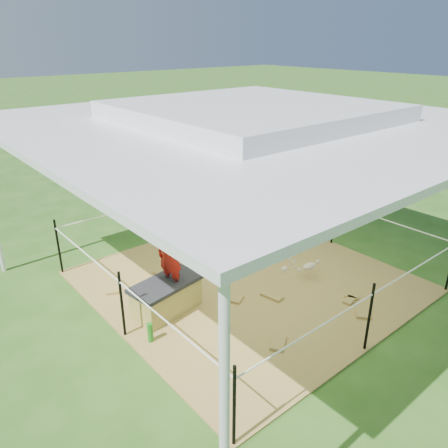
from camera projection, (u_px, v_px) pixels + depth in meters
ground at (247, 282)px, 7.26m from camera, size 90.00×90.00×0.00m
hay_patch at (247, 281)px, 7.26m from camera, size 4.60×4.60×0.03m
canopy_tent at (251, 118)px, 6.20m from camera, size 6.30×6.30×2.90m
rope_fence at (248, 247)px, 7.01m from camera, size 4.54×4.54×1.00m
straw_bale at (166, 298)px, 6.36m from camera, size 1.04×0.64×0.44m
dark_cloth at (166, 284)px, 6.26m from camera, size 1.12×0.70×0.05m
woman at (170, 246)px, 6.10m from camera, size 0.35×0.47×1.18m
green_bottle at (150, 332)px, 5.75m from camera, size 0.09×0.09×0.27m
pony at (236, 232)px, 7.85m from camera, size 1.27×0.82×0.99m
pink_hat at (236, 202)px, 7.62m from camera, size 0.31×0.31×0.14m
foal at (309, 265)px, 7.27m from camera, size 0.85×0.51×0.45m
trash_barrel at (206, 152)px, 13.48m from camera, size 0.69×0.69×1.00m
picnic_table_near at (112, 150)px, 14.09m from camera, size 2.12×1.62×0.83m
picnic_table_far at (178, 133)px, 16.87m from camera, size 1.89×1.64×0.66m
distant_person at (151, 145)px, 14.26m from camera, size 0.51×0.40×1.01m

